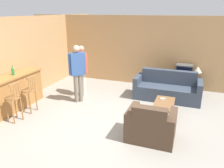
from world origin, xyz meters
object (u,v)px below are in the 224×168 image
object	(u,v)px
armchair_near	(151,126)
person_by_window	(82,68)
bar_chair_near	(13,101)
tv_unit	(183,85)
table_lamp	(198,70)
bar_chair_mid	(29,93)
person_by_counter	(77,70)
couch_far	(167,89)
coffee_table	(164,105)
tv	(184,71)
bottle	(13,71)
book_on_table	(163,99)

from	to	relation	value
armchair_near	person_by_window	world-z (taller)	person_by_window
bar_chair_near	tv_unit	distance (m)	5.53
table_lamp	person_by_window	world-z (taller)	person_by_window
bar_chair_mid	person_by_counter	bearing A→B (deg)	49.66
couch_far	coffee_table	distance (m)	1.32
tv_unit	coffee_table	bearing A→B (deg)	-99.50
tv_unit	table_lamp	xyz separation A→B (m)	(0.43, -0.00, 0.59)
armchair_near	tv_unit	xyz separation A→B (m)	(0.50, 3.47, -0.08)
coffee_table	tv	size ratio (longest dim) A/B	1.79
bar_chair_mid	coffee_table	world-z (taller)	bar_chair_mid
armchair_near	coffee_table	size ratio (longest dim) A/B	1.04
couch_far	bottle	size ratio (longest dim) A/B	7.74
bar_chair_mid	person_by_counter	world-z (taller)	person_by_counter
coffee_table	bar_chair_near	bearing A→B (deg)	-156.28
person_by_window	person_by_counter	bearing A→B (deg)	-77.23
bar_chair_mid	book_on_table	xyz separation A→B (m)	(3.55, 1.24, -0.15)
armchair_near	bottle	bearing A→B (deg)	175.49
bar_chair_mid	armchair_near	world-z (taller)	bar_chair_mid
couch_far	tv_unit	xyz separation A→B (m)	(0.44, 0.90, -0.08)
tv_unit	person_by_window	world-z (taller)	person_by_window
bar_chair_near	coffee_table	distance (m)	3.96
bar_chair_near	tv_unit	xyz separation A→B (m)	(3.99, 3.81, -0.31)
armchair_near	tv_unit	bearing A→B (deg)	81.86
bar_chair_mid	bar_chair_near	bearing A→B (deg)	-90.03
bar_chair_near	book_on_table	size ratio (longest dim) A/B	6.29
book_on_table	person_by_counter	distance (m)	2.68
bar_chair_mid	couch_far	size ratio (longest dim) A/B	0.51
couch_far	table_lamp	xyz separation A→B (m)	(0.88, 0.90, 0.51)
couch_far	person_by_window	distance (m)	2.87
tv_unit	person_by_window	xyz separation A→B (m)	(-3.16, -1.58, 0.71)
bar_chair_near	book_on_table	xyz separation A→B (m)	(3.55, 1.83, -0.15)
bar_chair_near	table_lamp	world-z (taller)	bar_chair_near
tv_unit	bar_chair_near	bearing A→B (deg)	-136.30
armchair_near	bottle	distance (m)	4.13
couch_far	bottle	xyz separation A→B (m)	(-4.09, -2.25, 0.81)
tv_unit	armchair_near	bearing A→B (deg)	-98.14
tv	person_by_counter	size ratio (longest dim) A/B	0.31
coffee_table	person_by_window	xyz separation A→B (m)	(-2.79, 0.64, 0.62)
bar_chair_mid	tv	size ratio (longest dim) A/B	1.90
couch_far	bar_chair_near	bearing A→B (deg)	-140.64
armchair_near	book_on_table	distance (m)	1.49
coffee_table	person_by_window	world-z (taller)	person_by_window
bar_chair_near	bottle	bearing A→B (deg)	129.10
bottle	person_by_window	bearing A→B (deg)	48.86
tv	person_by_window	bearing A→B (deg)	-153.49
armchair_near	table_lamp	world-z (taller)	table_lamp
bar_chair_mid	bottle	distance (m)	0.79
couch_far	book_on_table	xyz separation A→B (m)	(-0.00, -1.08, 0.09)
bottle	person_by_window	size ratio (longest dim) A/B	0.16
coffee_table	person_by_counter	distance (m)	2.76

